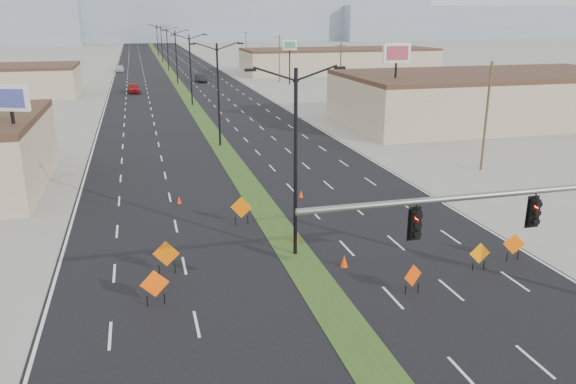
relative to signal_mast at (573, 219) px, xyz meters
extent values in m
cube|color=black|center=(-8.56, 98.00, -4.79)|extent=(25.00, 400.00, 0.02)
cube|color=#264117|center=(-8.56, 98.00, -4.79)|extent=(2.00, 400.00, 0.04)
cube|color=tan|center=(25.44, 43.00, -2.04)|extent=(36.00, 18.00, 5.50)
cube|color=tan|center=(29.44, 108.00, -2.29)|extent=(44.00, 16.00, 5.00)
cube|color=gray|center=(31.44, 298.00, 9.21)|extent=(220.00, 50.00, 28.00)
cube|color=gray|center=(171.44, 288.00, 4.21)|extent=(160.00, 50.00, 18.00)
cube|color=gray|center=(-38.56, 318.00, 11.21)|extent=(140.00, 50.00, 32.00)
cylinder|color=slate|center=(-3.36, 0.00, 1.31)|extent=(16.00, 0.24, 0.24)
cube|color=black|center=(-6.86, 0.00, 0.43)|extent=(0.50, 0.28, 1.30)
sphere|color=#FF0C05|center=(-6.86, -0.16, 0.78)|extent=(0.22, 0.22, 0.22)
cube|color=black|center=(-1.86, 0.00, 0.43)|extent=(0.50, 0.28, 1.30)
sphere|color=#FF0C05|center=(-1.86, -0.16, 0.78)|extent=(0.22, 0.22, 0.22)
cylinder|color=black|center=(-8.56, 10.00, 0.21)|extent=(0.20, 0.20, 10.00)
cube|color=black|center=(-10.86, 10.00, 5.16)|extent=(0.55, 0.24, 0.14)
cube|color=black|center=(-6.26, 10.00, 5.16)|extent=(0.55, 0.24, 0.14)
cylinder|color=black|center=(-8.56, 38.00, 0.21)|extent=(0.20, 0.20, 10.00)
cube|color=black|center=(-10.86, 38.00, 5.16)|extent=(0.55, 0.24, 0.14)
cube|color=black|center=(-6.26, 38.00, 5.16)|extent=(0.55, 0.24, 0.14)
cylinder|color=black|center=(-8.56, 66.00, 0.21)|extent=(0.20, 0.20, 10.00)
cube|color=black|center=(-10.86, 66.00, 5.16)|extent=(0.55, 0.24, 0.14)
cube|color=black|center=(-6.26, 66.00, 5.16)|extent=(0.55, 0.24, 0.14)
cylinder|color=black|center=(-8.56, 94.00, 0.21)|extent=(0.20, 0.20, 10.00)
cube|color=black|center=(-10.86, 94.00, 5.16)|extent=(0.55, 0.24, 0.14)
cube|color=black|center=(-6.26, 94.00, 5.16)|extent=(0.55, 0.24, 0.14)
cylinder|color=black|center=(-8.56, 122.00, 0.21)|extent=(0.20, 0.20, 10.00)
cube|color=black|center=(-10.86, 122.00, 5.16)|extent=(0.55, 0.24, 0.14)
cube|color=black|center=(-6.26, 122.00, 5.16)|extent=(0.55, 0.24, 0.14)
cylinder|color=black|center=(-8.56, 150.00, 0.21)|extent=(0.20, 0.20, 10.00)
cube|color=black|center=(-10.86, 150.00, 5.16)|extent=(0.55, 0.24, 0.14)
cube|color=black|center=(-6.26, 150.00, 5.16)|extent=(0.55, 0.24, 0.14)
cylinder|color=black|center=(-8.56, 178.00, 0.21)|extent=(0.20, 0.20, 10.00)
cube|color=black|center=(-10.86, 178.00, 5.16)|extent=(0.55, 0.24, 0.14)
cube|color=black|center=(-6.26, 178.00, 5.16)|extent=(0.55, 0.24, 0.14)
cylinder|color=#4C3823|center=(11.44, 23.00, -0.29)|extent=(0.20, 0.20, 9.00)
cube|color=#4C3823|center=(11.44, 23.00, 3.81)|extent=(1.60, 0.10, 0.10)
cylinder|color=#4C3823|center=(11.44, 58.00, -0.29)|extent=(0.20, 0.20, 9.00)
cube|color=#4C3823|center=(11.44, 58.00, 3.81)|extent=(1.60, 0.10, 0.10)
cylinder|color=#4C3823|center=(11.44, 93.00, -0.29)|extent=(0.20, 0.20, 9.00)
cube|color=#4C3823|center=(11.44, 93.00, 3.81)|extent=(1.60, 0.10, 0.10)
cylinder|color=#4C3823|center=(11.44, 128.00, -0.29)|extent=(0.20, 0.20, 9.00)
cube|color=#4C3823|center=(11.44, 128.00, 3.81)|extent=(1.60, 0.10, 0.10)
imported|color=maroon|center=(-16.78, 82.39, -3.98)|extent=(2.23, 4.89, 1.63)
imported|color=black|center=(-3.85, 96.25, -4.00)|extent=(2.03, 4.89, 1.57)
imported|color=silver|center=(-19.84, 123.47, -4.12)|extent=(2.08, 4.69, 1.34)
cube|color=#FE5305|center=(-16.13, 6.13, -3.72)|extent=(1.29, 0.11, 1.29)
cylinder|color=black|center=(-16.51, 6.13, -4.52)|extent=(0.05, 0.05, 0.54)
cylinder|color=black|center=(-15.76, 6.13, -4.52)|extent=(0.05, 0.05, 0.54)
cube|color=#E56004|center=(-15.46, 9.26, -3.68)|extent=(1.32, 0.31, 1.34)
cylinder|color=black|center=(-15.85, 9.26, -4.51)|extent=(0.05, 0.05, 0.56)
cylinder|color=black|center=(-15.07, 9.26, -4.51)|extent=(0.05, 0.05, 0.56)
cube|color=orange|center=(-10.56, 15.26, -3.66)|extent=(1.26, 0.58, 1.36)
cylinder|color=black|center=(-10.95, 15.26, -4.51)|extent=(0.05, 0.05, 0.57)
cylinder|color=black|center=(-10.16, 15.26, -4.51)|extent=(0.05, 0.05, 0.57)
cube|color=#FF4005|center=(-4.50, 4.21, -3.87)|extent=(1.05, 0.42, 1.10)
cylinder|color=black|center=(-4.82, 4.21, -4.56)|extent=(0.05, 0.05, 0.46)
cylinder|color=black|center=(-4.17, 4.21, -4.56)|extent=(0.05, 0.05, 0.46)
cube|color=#FF6105|center=(2.38, 6.21, -3.84)|extent=(1.10, 0.40, 1.15)
cylinder|color=black|center=(2.05, 6.21, -4.55)|extent=(0.05, 0.05, 0.48)
cylinder|color=black|center=(2.71, 6.21, -4.55)|extent=(0.05, 0.05, 0.48)
cube|color=orange|center=(-0.03, 5.66, -3.87)|extent=(1.11, 0.13, 1.11)
cylinder|color=black|center=(-0.35, 5.66, -4.56)|extent=(0.05, 0.05, 0.46)
cylinder|color=black|center=(0.29, 5.66, -4.56)|extent=(0.05, 0.05, 0.46)
cone|color=#F83705|center=(-6.54, 7.77, -4.47)|extent=(0.49, 0.49, 0.65)
cone|color=#DF5304|center=(-8.05, 11.59, -4.45)|extent=(0.48, 0.48, 0.68)
cone|color=#FF3305|center=(-5.44, 19.59, -4.52)|extent=(0.38, 0.38, 0.55)
cone|color=red|center=(-14.00, 20.42, -4.52)|extent=(0.41, 0.41, 0.55)
cylinder|color=black|center=(-24.50, 23.97, -1.44)|extent=(0.24, 0.24, 6.70)
cube|color=white|center=(-24.50, 23.97, 2.43)|extent=(2.58, 1.32, 1.76)
cube|color=#424A9F|center=(-24.50, 23.77, 2.43)|extent=(1.98, 0.84, 1.23)
cylinder|color=black|center=(11.34, 40.25, -0.78)|extent=(0.24, 0.24, 8.02)
cube|color=white|center=(11.34, 40.25, 3.86)|extent=(3.17, 0.39, 2.11)
cube|color=#A63746|center=(11.34, 40.05, 3.86)|extent=(2.53, 0.08, 1.48)
cylinder|color=black|center=(12.16, 87.94, -1.42)|extent=(0.24, 0.24, 6.75)
cube|color=white|center=(12.16, 87.94, 2.49)|extent=(2.68, 0.50, 1.78)
cube|color=#388D58|center=(12.16, 87.74, 2.49)|extent=(2.13, 0.17, 1.24)
camera|label=1|loc=(-16.22, -17.19, 7.62)|focal=35.00mm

